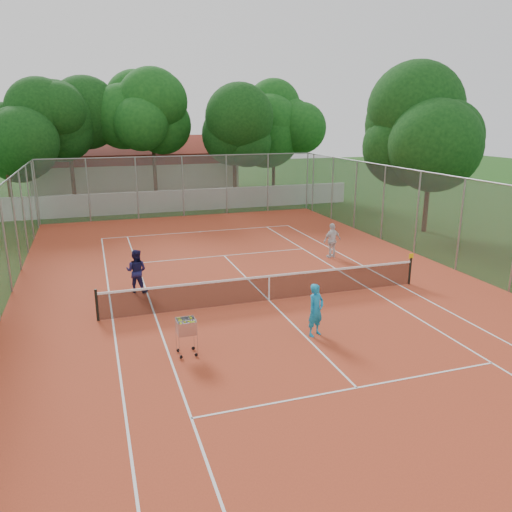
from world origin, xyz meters
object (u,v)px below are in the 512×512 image
object	(u,v)px
clubhouse	(135,168)
player_far_right	(332,240)
tennis_net	(269,288)
player_near	(316,310)
player_far_left	(136,271)
ball_hopper	(186,336)

from	to	relation	value
clubhouse	player_far_right	distance (m)	25.43
tennis_net	clubhouse	size ratio (longest dim) A/B	0.72
player_near	player_far_left	distance (m)	7.43
clubhouse	player_far_right	world-z (taller)	clubhouse
tennis_net	ball_hopper	size ratio (longest dim) A/B	10.35
player_far_left	ball_hopper	size ratio (longest dim) A/B	1.45
player_near	player_far_right	xyz separation A→B (m)	(4.45, 7.78, 0.01)
clubhouse	tennis_net	bearing A→B (deg)	-86.05
clubhouse	player_near	distance (m)	32.36
clubhouse	player_near	size ratio (longest dim) A/B	10.06
clubhouse	ball_hopper	size ratio (longest dim) A/B	14.29
tennis_net	clubhouse	bearing A→B (deg)	93.95
player_near	player_far_left	bearing A→B (deg)	106.03
tennis_net	player_far_left	distance (m)	5.08
player_far_right	player_far_left	bearing A→B (deg)	0.62
clubhouse	ball_hopper	distance (m)	32.40
clubhouse	ball_hopper	bearing A→B (deg)	-92.87
player_near	ball_hopper	size ratio (longest dim) A/B	1.42
tennis_net	player_far_right	bearing A→B (deg)	43.45
player_near	player_far_right	bearing A→B (deg)	36.35
player_far_left	clubhouse	bearing A→B (deg)	-70.44
tennis_net	player_far_left	bearing A→B (deg)	151.01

